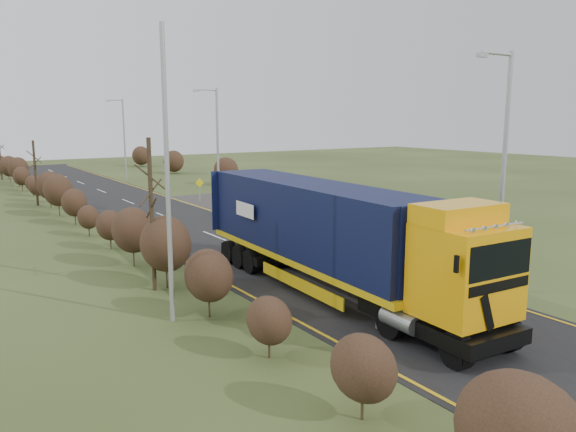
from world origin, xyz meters
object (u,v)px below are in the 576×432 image
Objects in this scene: lorry at (331,232)px; car_red_hatchback at (246,205)px; car_blue_sedan at (250,202)px; streetlight_near at (502,164)px; speed_sign at (262,191)px.

car_red_hatchback is at bearing 73.53° from lorry.
car_blue_sedan is (1.15, 1.51, -0.07)m from car_red_hatchback.
streetlight_near is 19.22m from speed_sign.
streetlight_near is at bearing 78.78° from car_red_hatchback.
speed_sign is (-1.16, -3.74, 1.29)m from car_blue_sedan.
speed_sign is (-0.01, -2.23, 1.21)m from car_red_hatchback.
lorry reaches higher than car_blue_sedan.
lorry is 3.93× the size of car_red_hatchback.
lorry is 5.93× the size of speed_sign.
streetlight_near reaches higher than speed_sign.
car_red_hatchback is 1.90m from car_blue_sedan.
streetlight_near is at bearing -29.12° from lorry.
car_red_hatchback is (6.16, 17.79, -1.80)m from lorry.
car_red_hatchback is at bearing 91.50° from car_blue_sedan.
lorry is at bearing 148.25° from streetlight_near.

